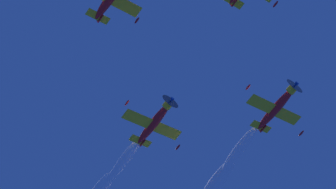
# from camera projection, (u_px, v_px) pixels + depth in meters

# --- Properties ---
(airplane_left_wingman) EXTENTS (7.42, 7.26, 3.80)m
(airplane_left_wingman) POSITION_uv_depth(u_px,v_px,m) (277.00, 107.00, 87.69)
(airplane_left_wingman) COLOR red
(airplane_slot_tail) EXTENTS (7.54, 7.27, 3.48)m
(airplane_slot_tail) POSITION_uv_depth(u_px,v_px,m) (155.00, 122.00, 90.08)
(airplane_slot_tail) COLOR red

